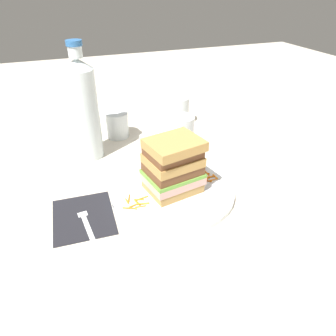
{
  "coord_description": "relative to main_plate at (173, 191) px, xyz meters",
  "views": [
    {
      "loc": [
        -0.21,
        -0.58,
        0.44
      ],
      "look_at": [
        0.01,
        0.01,
        0.05
      ],
      "focal_mm": 33.72,
      "sensor_mm": 36.0,
      "label": 1
    }
  ],
  "objects": [
    {
      "name": "carrot_shred_2",
      "position": [
        -0.12,
        -0.03,
        0.01
      ],
      "size": [
        0.02,
        0.01,
        0.0
      ],
      "primitive_type": "cylinder",
      "rotation": [
        0.0,
        1.57,
        5.84
      ],
      "color": "orange",
      "rests_on": "main_plate"
    },
    {
      "name": "carrot_shred_0",
      "position": [
        -0.11,
        -0.01,
        0.01
      ],
      "size": [
        0.0,
        0.02,
        0.0
      ],
      "primitive_type": "cylinder",
      "rotation": [
        0.0,
        1.57,
        1.63
      ],
      "color": "orange",
      "rests_on": "main_plate"
    },
    {
      "name": "carrot_shred_4",
      "position": [
        -0.1,
        -0.0,
        0.01
      ],
      "size": [
        0.01,
        0.03,
        0.0
      ],
      "primitive_type": "cylinder",
      "rotation": [
        0.0,
        1.57,
        4.38
      ],
      "color": "orange",
      "rests_on": "main_plate"
    },
    {
      "name": "juice_glass",
      "position": [
        0.1,
        0.21,
        0.04
      ],
      "size": [
        0.08,
        0.08,
        0.1
      ],
      "color": "white",
      "rests_on": "ground_plane"
    },
    {
      "name": "empty_tumbler_1",
      "position": [
        0.17,
        0.38,
        0.04
      ],
      "size": [
        0.08,
        0.08,
        0.09
      ],
      "primitive_type": "cylinder",
      "color": "silver",
      "rests_on": "ground_plane"
    },
    {
      "name": "sandwich",
      "position": [
        0.0,
        -0.0,
        0.07
      ],
      "size": [
        0.14,
        0.12,
        0.13
      ],
      "color": "tan",
      "rests_on": "main_plate"
    },
    {
      "name": "fork",
      "position": [
        -0.21,
        -0.03,
        -0.0
      ],
      "size": [
        0.03,
        0.17,
        0.0
      ],
      "color": "silver",
      "rests_on": "napkin_dark"
    },
    {
      "name": "carrot_shred_1",
      "position": [
        -0.11,
        -0.04,
        0.01
      ],
      "size": [
        0.02,
        0.01,
        0.0
      ],
      "primitive_type": "cylinder",
      "rotation": [
        0.0,
        1.57,
        5.64
      ],
      "color": "orange",
      "rests_on": "main_plate"
    },
    {
      "name": "carrot_shred_19",
      "position": [
        0.12,
        0.01,
        0.01
      ],
      "size": [
        0.0,
        0.02,
        0.0
      ],
      "primitive_type": "cylinder",
      "rotation": [
        0.0,
        1.57,
        1.62
      ],
      "color": "orange",
      "rests_on": "main_plate"
    },
    {
      "name": "carrot_shred_13",
      "position": [
        0.1,
        0.04,
        0.01
      ],
      "size": [
        0.02,
        0.03,
        0.0
      ],
      "primitive_type": "cylinder",
      "rotation": [
        0.0,
        1.57,
        2.09
      ],
      "color": "orange",
      "rests_on": "main_plate"
    },
    {
      "name": "carrot_shred_5",
      "position": [
        -0.09,
        -0.02,
        0.01
      ],
      "size": [
        0.01,
        0.02,
        0.0
      ],
      "primitive_type": "cylinder",
      "rotation": [
        0.0,
        1.57,
        1.8
      ],
      "color": "orange",
      "rests_on": "main_plate"
    },
    {
      "name": "carrot_shred_18",
      "position": [
        0.09,
        0.0,
        0.01
      ],
      "size": [
        0.02,
        0.02,
        0.0
      ],
      "primitive_type": "cylinder",
      "rotation": [
        0.0,
        1.57,
        5.66
      ],
      "color": "orange",
      "rests_on": "main_plate"
    },
    {
      "name": "carrot_shred_3",
      "position": [
        -0.09,
        -0.04,
        0.01
      ],
      "size": [
        0.03,
        0.01,
        0.0
      ],
      "primitive_type": "cylinder",
      "rotation": [
        0.0,
        1.57,
        3.02
      ],
      "color": "orange",
      "rests_on": "main_plate"
    },
    {
      "name": "carrot_shred_14",
      "position": [
        0.08,
        0.01,
        0.01
      ],
      "size": [
        0.02,
        0.0,
        0.0
      ],
      "primitive_type": "cylinder",
      "rotation": [
        0.0,
        1.57,
        3.19
      ],
      "color": "orange",
      "rests_on": "main_plate"
    },
    {
      "name": "main_plate",
      "position": [
        0.0,
        0.0,
        0.0
      ],
      "size": [
        0.29,
        0.29,
        0.01
      ],
      "primitive_type": "cylinder",
      "color": "white",
      "rests_on": "ground_plane"
    },
    {
      "name": "carrot_shred_17",
      "position": [
        0.09,
        0.01,
        0.01
      ],
      "size": [
        0.02,
        0.01,
        0.0
      ],
      "primitive_type": "cylinder",
      "rotation": [
        0.0,
        1.57,
        6.08
      ],
      "color": "orange",
      "rests_on": "main_plate"
    },
    {
      "name": "carrot_shred_8",
      "position": [
        -0.08,
        -0.01,
        0.01
      ],
      "size": [
        0.02,
        0.01,
        0.0
      ],
      "primitive_type": "cylinder",
      "rotation": [
        0.0,
        1.57,
        2.75
      ],
      "color": "orange",
      "rests_on": "main_plate"
    },
    {
      "name": "carrot_shred_10",
      "position": [
        0.08,
        0.01,
        0.01
      ],
      "size": [
        0.03,
        0.02,
        0.0
      ],
      "primitive_type": "cylinder",
      "rotation": [
        0.0,
        1.57,
        3.59
      ],
      "color": "orange",
      "rests_on": "main_plate"
    },
    {
      "name": "carrot_shred_6",
      "position": [
        -0.08,
        -0.01,
        0.01
      ],
      "size": [
        0.03,
        0.01,
        0.0
      ],
      "primitive_type": "cylinder",
      "rotation": [
        0.0,
        1.57,
        0.18
      ],
      "color": "orange",
      "rests_on": "main_plate"
    },
    {
      "name": "carrot_shred_12",
      "position": [
        0.11,
        -0.0,
        0.01
      ],
      "size": [
        0.02,
        0.0,
        0.0
      ],
      "primitive_type": "cylinder",
      "rotation": [
        0.0,
        1.57,
        3.13
      ],
      "color": "orange",
      "rests_on": "main_plate"
    },
    {
      "name": "carrot_shred_7",
      "position": [
        -0.1,
        -0.03,
        0.01
      ],
      "size": [
        0.02,
        0.01,
        0.0
      ],
      "primitive_type": "cylinder",
      "rotation": [
        0.0,
        1.57,
        0.23
      ],
      "color": "orange",
      "rests_on": "main_plate"
    },
    {
      "name": "napkin_dark",
      "position": [
        -0.21,
        -0.01,
        -0.0
      ],
      "size": [
        0.13,
        0.16,
        0.0
      ],
      "primitive_type": "cube",
      "rotation": [
        0.0,
        0.0,
        -0.05
      ],
      "color": "black",
      "rests_on": "ground_plane"
    },
    {
      "name": "napkin_pink",
      "position": [
        0.2,
        -0.06,
        -0.01
      ],
      "size": [
        0.09,
        0.08,
        0.0
      ],
      "primitive_type": "cube",
      "rotation": [
        0.0,
        0.0,
        0.04
      ],
      "color": "pink",
      "rests_on": "ground_plane"
    },
    {
      "name": "knife",
      "position": [
        0.18,
        0.01,
        -0.0
      ],
      "size": [
        0.02,
        0.2,
        0.0
      ],
      "color": "silver",
      "rests_on": "ground_plane"
    },
    {
      "name": "carrot_shred_11",
      "position": [
        0.1,
        0.03,
        0.01
      ],
      "size": [
        0.0,
        0.03,
        0.0
      ],
      "primitive_type": "cylinder",
      "rotation": [
        0.0,
        1.57,
        1.54
      ],
      "color": "orange",
      "rests_on": "main_plate"
    },
    {
      "name": "carrot_shred_15",
      "position": [
        0.1,
        0.01,
        0.01
      ],
      "size": [
        0.02,
        0.01,
        0.0
      ],
      "primitive_type": "cylinder",
      "rotation": [
        0.0,
        1.57,
        3.08
      ],
      "color": "orange",
      "rests_on": "main_plate"
    },
    {
      "name": "carrot_shred_16",
      "position": [
        0.08,
        0.01,
        0.01
      ],
      "size": [
        0.02,
        0.01,
        0.0
      ],
      "primitive_type": "cylinder",
      "rotation": [
        0.0,
        1.57,
        3.75
      ],
      "color": "orange",
      "rests_on": "main_plate"
    },
    {
      "name": "ground_plane",
      "position": [
        -0.01,
        0.02,
        -0.01
      ],
      "size": [
        3.0,
        3.0,
        0.0
      ],
      "primitive_type": "plane",
      "color": "beige"
    },
    {
      "name": "water_bottle",
      "position": [
        -0.15,
        0.25,
        0.13
      ],
      "size": [
        0.08,
        0.08,
        0.31
      ],
      "color": "silver",
      "rests_on": "ground_plane"
    },
    {
      "name": "carrot_shred_9",
      "position": [
        -0.08,
        -0.03,
        0.01
      ],
      "size": [
        0.03,
        0.01,
        0.0
      ],
      "primitive_type": "cylinder",
      "rotation": [
        0.0,
        1.57,
        6.07
      ],
      "color": "orange",
      "rests_on": "main_plate"
    },
    {
      "name": "empty_tumbler_0",
      "position": [
        -0.05,
        0.35,
        0.03
      ],
      "size": [
        0.07,
        0.07,
        0.08
      ],
      "primitive_type": "cylinder",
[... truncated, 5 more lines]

